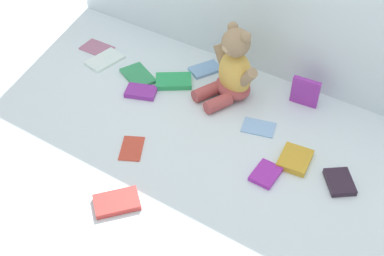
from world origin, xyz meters
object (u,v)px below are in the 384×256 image
(book_case_5, at_px, (132,148))
(book_case_9, at_px, (141,92))
(book_case_4, at_px, (295,159))
(book_case_6, at_px, (305,92))
(book_case_8, at_px, (117,202))
(book_case_12, at_px, (105,60))
(book_case_2, at_px, (138,76))
(book_case_11, at_px, (97,48))
(book_case_0, at_px, (259,127))
(book_case_10, at_px, (205,69))
(teddy_bear, at_px, (233,71))
(book_case_3, at_px, (174,81))
(book_case_7, at_px, (266,174))
(book_case_1, at_px, (340,182))

(book_case_5, relative_size, book_case_9, 1.00)
(book_case_4, xyz_separation_m, book_case_6, (-0.09, 0.26, 0.04))
(book_case_8, xyz_separation_m, book_case_12, (-0.46, 0.50, -0.00))
(book_case_2, distance_m, book_case_11, 0.25)
(book_case_0, height_order, book_case_10, book_case_10)
(teddy_bear, relative_size, book_case_9, 2.53)
(book_case_4, relative_size, book_case_6, 1.06)
(book_case_0, height_order, book_case_3, book_case_3)
(teddy_bear, bearing_deg, book_case_7, -21.32)
(teddy_bear, bearing_deg, book_case_9, -123.63)
(book_case_8, bearing_deg, book_case_3, 149.08)
(teddy_bear, xyz_separation_m, book_case_9, (-0.26, -0.17, -0.09))
(book_case_2, xyz_separation_m, book_case_8, (0.30, -0.49, 0.00))
(book_case_7, relative_size, book_case_11, 0.79)
(book_case_1, distance_m, book_case_7, 0.21)
(book_case_7, bearing_deg, book_case_8, 47.56)
(book_case_3, xyz_separation_m, book_case_12, (-0.29, -0.03, -0.00))
(teddy_bear, distance_m, book_case_7, 0.40)
(book_case_0, distance_m, book_case_4, 0.18)
(book_case_7, height_order, book_case_10, book_case_7)
(book_case_5, bearing_deg, book_case_8, 89.39)
(teddy_bear, distance_m, book_case_2, 0.36)
(book_case_2, bearing_deg, book_case_12, -68.20)
(book_case_5, relative_size, book_case_7, 1.13)
(book_case_0, relative_size, book_case_12, 0.79)
(book_case_1, distance_m, book_case_4, 0.15)
(book_case_0, relative_size, book_case_2, 0.79)
(book_case_10, bearing_deg, book_case_3, 95.57)
(book_case_3, distance_m, book_case_5, 0.35)
(book_case_6, xyz_separation_m, book_case_8, (-0.26, -0.68, -0.04))
(book_case_1, xyz_separation_m, book_case_9, (-0.73, 0.02, -0.00))
(book_case_2, distance_m, book_case_6, 0.59)
(book_case_8, bearing_deg, book_case_5, 157.87)
(book_case_4, bearing_deg, book_case_2, -13.81)
(book_case_7, bearing_deg, teddy_bear, -44.54)
(book_case_5, xyz_separation_m, book_case_10, (-0.02, 0.47, 0.00))
(book_case_8, bearing_deg, book_case_10, 141.27)
(book_case_4, bearing_deg, book_case_5, 19.62)
(teddy_bear, distance_m, book_case_5, 0.43)
(book_case_3, bearing_deg, book_case_2, -107.75)
(book_case_0, height_order, book_case_4, book_case_4)
(book_case_2, xyz_separation_m, book_case_4, (0.65, -0.08, 0.00))
(teddy_bear, relative_size, book_case_3, 2.10)
(book_case_3, bearing_deg, book_case_9, -64.52)
(book_case_0, relative_size, book_case_9, 1.00)
(book_case_0, bearing_deg, book_case_2, 74.11)
(book_case_6, bearing_deg, book_case_11, -176.15)
(book_case_2, relative_size, book_case_7, 1.43)
(book_case_6, bearing_deg, book_case_3, -166.41)
(book_case_0, height_order, book_case_6, book_case_6)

